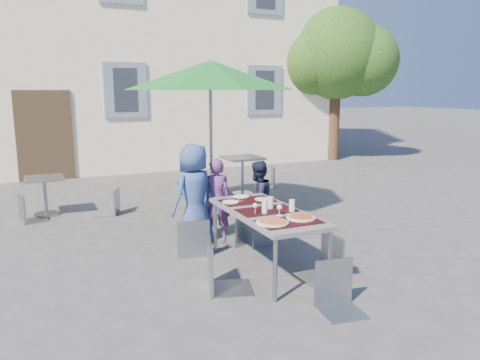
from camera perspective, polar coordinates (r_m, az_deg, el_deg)
name	(u,v)px	position (r m, az deg, el deg)	size (l,w,h in m)	color
ground	(249,273)	(5.82, 1.16, -11.27)	(90.00, 90.00, 0.00)	#3F3F41
building	(98,7)	(16.74, -16.93, 19.57)	(13.60, 8.20, 11.10)	beige
tree	(337,56)	(15.28, 11.73, 14.64)	(3.60, 3.00, 4.70)	#48301F
dining_table	(266,215)	(5.73, 3.24, -4.26)	(0.80, 1.85, 0.76)	#4C4B50
pizza_near_left	(272,222)	(5.18, 3.96, -5.11)	(0.37, 0.37, 0.03)	white
pizza_near_right	(301,217)	(5.39, 7.43, -4.54)	(0.33, 0.33, 0.03)	white
glassware	(274,206)	(5.64, 4.18, -3.13)	(0.51, 0.39, 0.15)	silver
place_settings	(245,199)	(6.26, 0.64, -2.33)	(0.72, 0.49, 0.01)	white
child_0	(194,195)	(6.70, -5.61, -1.78)	(0.71, 0.46, 1.46)	#334F8C
child_1	(216,200)	(6.88, -2.92, -2.40)	(0.45, 0.29, 1.23)	#60366F
child_2	(258,199)	(7.06, 2.16, -2.34)	(0.56, 0.32, 1.16)	#171B34
chair_0	(192,215)	(6.26, -5.87, -4.22)	(0.50, 0.50, 0.97)	#90959B
chair_1	(241,202)	(6.73, 0.13, -2.73)	(0.60, 0.61, 1.03)	gray
chair_2	(262,208)	(6.68, 2.73, -3.40)	(0.44, 0.44, 0.93)	#91999D
chair_3	(220,236)	(5.15, -2.44, -6.85)	(0.59, 0.58, 1.06)	#90969B
chair_4	(326,230)	(5.62, 10.45, -6.07)	(0.44, 0.43, 0.97)	#92969D
chair_5	(339,257)	(4.84, 12.00, -9.22)	(0.47, 0.48, 0.94)	gray
patio_umbrella	(210,76)	(7.99, -3.65, 12.51)	(2.88, 2.88, 2.69)	#9EA0A5
cafe_table_0	(45,190)	(8.95, -22.69, -1.18)	(0.65, 0.65, 0.69)	#9EA0A5
bg_chair_l_0	(27,191)	(8.62, -24.58, -1.27)	(0.48, 0.48, 0.90)	gray
bg_chair_r_0	(111,186)	(8.65, -15.47, -0.76)	(0.51, 0.50, 0.87)	gray
cafe_table_1	(242,168)	(9.88, 0.29, 1.51)	(0.76, 0.76, 0.82)	#9EA0A5
bg_chair_l_1	(208,172)	(9.95, -3.94, 0.96)	(0.39, 0.39, 0.84)	#93979E
bg_chair_r_1	(269,165)	(10.70, 3.54, 1.87)	(0.51, 0.50, 0.89)	gray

